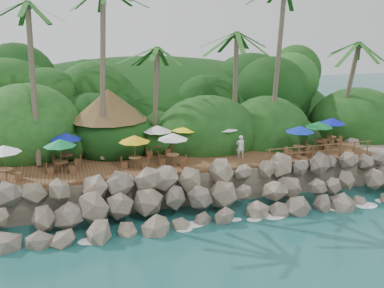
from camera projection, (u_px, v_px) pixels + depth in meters
name	position (u px, v px, depth m)	size (l,w,h in m)	color
ground	(222.00, 226.00, 25.76)	(140.00, 140.00, 0.00)	#19514F
land_base	(160.00, 142.00, 40.31)	(32.00, 25.20, 2.10)	gray
jungle_hill	(145.00, 135.00, 47.52)	(44.80, 28.00, 15.40)	#143811
seawall	(211.00, 195.00, 27.32)	(29.00, 4.00, 2.30)	gray
terrace	(192.00, 161.00, 30.75)	(26.00, 5.00, 0.20)	brown
jungle_foliage	(163.00, 156.00, 39.65)	(44.00, 16.00, 12.00)	#143811
foam_line	(220.00, 224.00, 26.03)	(25.20, 0.80, 0.06)	white
palms	(201.00, 17.00, 31.22)	(30.30, 7.36, 13.20)	brown
palapa	(109.00, 104.00, 31.74)	(5.52, 5.52, 4.60)	brown
dining_clusters	(185.00, 134.00, 30.12)	(25.01, 4.98, 2.20)	brown
railing	(320.00, 150.00, 30.78)	(8.30, 0.10, 1.00)	brown
waiter	(241.00, 147.00, 30.86)	(0.59, 0.39, 1.62)	silver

